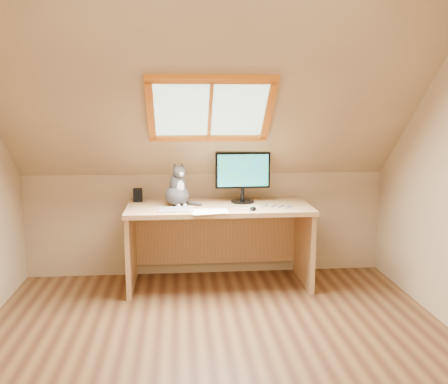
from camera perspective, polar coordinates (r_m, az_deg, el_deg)
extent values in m
plane|color=brown|center=(3.48, -0.35, -18.50)|extent=(3.50, 3.50, 0.00)
cube|color=tan|center=(1.40, 5.62, -8.99)|extent=(3.50, 0.02, 2.40)
cube|color=tan|center=(4.95, -2.04, -3.65)|extent=(3.50, 0.02, 1.00)
cube|color=tan|center=(4.04, -1.54, 10.51)|extent=(3.50, 1.56, 1.41)
cube|color=#B2E0CC|center=(4.11, -1.60, 9.52)|extent=(0.90, 0.53, 0.48)
cube|color=orange|center=(4.11, -1.60, 9.52)|extent=(1.02, 0.64, 0.59)
cube|color=tan|center=(4.54, -0.59, -1.79)|extent=(1.66, 0.73, 0.04)
cube|color=tan|center=(4.64, -10.56, -6.53)|extent=(0.04, 0.65, 0.72)
cube|color=tan|center=(4.76, 9.14, -6.07)|extent=(0.04, 0.65, 0.72)
cube|color=tan|center=(4.95, -0.89, -5.32)|extent=(1.56, 0.03, 0.50)
cylinder|color=black|center=(4.67, 2.12, -1.07)|extent=(0.22, 0.22, 0.02)
cylinder|color=black|center=(4.66, 2.13, -0.24)|extent=(0.04, 0.04, 0.12)
cube|color=black|center=(4.63, 2.14, 2.51)|extent=(0.51, 0.06, 0.33)
cube|color=#1067B7|center=(4.60, 2.20, 2.47)|extent=(0.47, 0.03, 0.29)
ellipsoid|color=#4A4441|center=(4.54, -5.38, -0.36)|extent=(0.30, 0.32, 0.19)
ellipsoid|color=#4A4441|center=(4.51, -5.33, 0.97)|extent=(0.19, 0.19, 0.20)
ellipsoid|color=silver|center=(4.46, -5.03, 0.60)|extent=(0.08, 0.06, 0.12)
ellipsoid|color=#4A4441|center=(4.45, -5.13, 2.34)|extent=(0.14, 0.14, 0.10)
sphere|color=silver|center=(4.41, -4.90, 2.04)|extent=(0.04, 0.04, 0.04)
cone|color=#4A4441|center=(4.45, -5.66, 3.00)|extent=(0.07, 0.06, 0.07)
cone|color=#4A4441|center=(4.48, -4.82, 3.06)|extent=(0.06, 0.07, 0.07)
cube|color=black|center=(4.77, -9.82, -0.36)|extent=(0.09, 0.09, 0.12)
cube|color=#B2B2B7|center=(4.34, -5.50, -2.00)|extent=(0.31, 0.23, 0.01)
ellipsoid|color=black|center=(4.32, 3.34, -1.91)|extent=(0.08, 0.11, 0.03)
cube|color=white|center=(4.28, -1.38, -2.22)|extent=(0.33, 0.27, 0.00)
cube|color=white|center=(4.28, -1.38, -2.20)|extent=(0.32, 0.24, 0.00)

